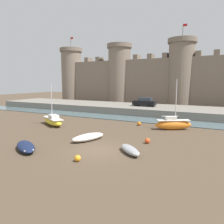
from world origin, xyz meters
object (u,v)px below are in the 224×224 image
object	(u,v)px
rowboat_midflat_right	(130,150)
mooring_buoy_off_centre	(78,158)
mooring_buoy_near_channel	(147,141)
mooring_buoy_mid_mud	(139,124)
sailboat_near_channel_right	(173,124)
car_quay_east	(145,102)
rowboat_midflat_left	(26,146)
sailboat_midflat_centre	(53,121)
rowboat_foreground_left	(88,137)

from	to	relation	value
rowboat_midflat_right	mooring_buoy_off_centre	size ratio (longest dim) A/B	5.89
mooring_buoy_near_channel	mooring_buoy_mid_mud	size ratio (longest dim) A/B	1.01
rowboat_midflat_right	sailboat_near_channel_right	xyz separation A→B (m)	(1.14, 10.48, 0.39)
mooring_buoy_off_centre	car_quay_east	bearing A→B (deg)	98.70
sailboat_near_channel_right	mooring_buoy_mid_mud	size ratio (longest dim) A/B	11.82
rowboat_midflat_left	mooring_buoy_mid_mud	world-z (taller)	rowboat_midflat_left
sailboat_midflat_centre	rowboat_foreground_left	bearing A→B (deg)	-26.52
rowboat_midflat_right	rowboat_foreground_left	size ratio (longest dim) A/B	0.71
rowboat_midflat_left	mooring_buoy_off_centre	xyz separation A→B (m)	(5.46, -0.12, -0.08)
mooring_buoy_near_channel	car_quay_east	bearing A→B (deg)	110.17
sailboat_near_channel_right	mooring_buoy_mid_mud	distance (m)	4.54
rowboat_midflat_right	rowboat_midflat_left	world-z (taller)	rowboat_midflat_left
sailboat_near_channel_right	mooring_buoy_off_centre	bearing A→B (deg)	-105.17
rowboat_midflat_right	rowboat_midflat_left	size ratio (longest dim) A/B	0.72
sailboat_near_channel_right	rowboat_midflat_left	xyz separation A→B (m)	(-9.23, -13.79, -0.37)
sailboat_near_channel_right	rowboat_foreground_left	bearing A→B (deg)	-125.48
rowboat_midflat_left	mooring_buoy_off_centre	distance (m)	5.46
sailboat_near_channel_right	car_quay_east	bearing A→B (deg)	123.56
mooring_buoy_off_centre	car_quay_east	size ratio (longest dim) A/B	0.11
sailboat_midflat_centre	mooring_buoy_off_centre	distance (m)	14.37
sailboat_midflat_centre	mooring_buoy_near_channel	xyz separation A→B (m)	(13.90, -2.51, -0.32)
sailboat_midflat_centre	car_quay_east	distance (m)	17.69
rowboat_foreground_left	rowboat_midflat_left	bearing A→B (deg)	-120.67
sailboat_near_channel_right	rowboat_midflat_right	bearing A→B (deg)	-96.21
car_quay_east	mooring_buoy_near_channel	bearing A→B (deg)	-69.83
rowboat_midflat_right	rowboat_foreground_left	xyz separation A→B (m)	(-5.14, 1.67, 0.05)
rowboat_midflat_right	mooring_buoy_off_centre	xyz separation A→B (m)	(-2.63, -3.43, -0.06)
mooring_buoy_near_channel	car_quay_east	size ratio (longest dim) A/B	0.12
rowboat_midflat_right	sailboat_midflat_centre	distance (m)	14.79
rowboat_midflat_right	mooring_buoy_mid_mud	bearing A→B (deg)	107.02
rowboat_foreground_left	car_quay_east	xyz separation A→B (m)	(-1.39, 20.37, 1.72)
sailboat_midflat_centre	rowboat_midflat_left	size ratio (longest dim) A/B	1.44
rowboat_foreground_left	mooring_buoy_off_centre	bearing A→B (deg)	-63.88
sailboat_near_channel_right	rowboat_foreground_left	xyz separation A→B (m)	(-6.28, -8.80, -0.34)
rowboat_midflat_right	sailboat_midflat_centre	world-z (taller)	sailboat_midflat_centre
mooring_buoy_near_channel	sailboat_near_channel_right	bearing A→B (deg)	83.49
rowboat_midflat_left	mooring_buoy_mid_mud	size ratio (longest dim) A/B	7.62
sailboat_midflat_centre	mooring_buoy_off_centre	size ratio (longest dim) A/B	11.80
rowboat_midflat_right	sailboat_midflat_centre	size ratio (longest dim) A/B	0.50
mooring_buoy_mid_mud	mooring_buoy_off_centre	world-z (taller)	mooring_buoy_mid_mud
mooring_buoy_off_centre	car_quay_east	xyz separation A→B (m)	(-3.90, 25.47, 1.83)
rowboat_midflat_left	mooring_buoy_mid_mud	xyz separation A→B (m)	(4.74, 14.26, -0.06)
rowboat_foreground_left	rowboat_midflat_right	bearing A→B (deg)	-18.05
sailboat_near_channel_right	sailboat_midflat_centre	size ratio (longest dim) A/B	1.08
rowboat_foreground_left	mooring_buoy_mid_mud	distance (m)	9.44
sailboat_near_channel_right	mooring_buoy_near_channel	bearing A→B (deg)	-96.51
rowboat_foreground_left	sailboat_midflat_centre	size ratio (longest dim) A/B	0.70
mooring_buoy_off_centre	sailboat_near_channel_right	bearing A→B (deg)	74.83
mooring_buoy_mid_mud	sailboat_near_channel_right	bearing A→B (deg)	-5.96
rowboat_foreground_left	sailboat_midflat_centre	bearing A→B (deg)	153.48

